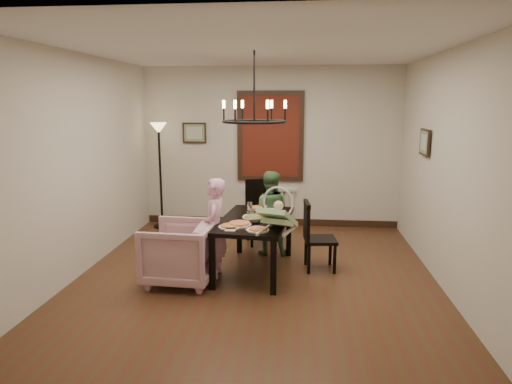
% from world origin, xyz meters
% --- Properties ---
extents(room_shell, '(4.51, 5.00, 2.81)m').
position_xyz_m(room_shell, '(0.00, 0.37, 1.40)').
color(room_shell, '#483018').
rests_on(room_shell, ground).
extents(dining_table, '(0.99, 1.58, 0.71)m').
position_xyz_m(dining_table, '(-0.04, 0.17, 0.62)').
color(dining_table, black).
rests_on(dining_table, room_shell).
extents(chair_far, '(0.55, 0.55, 1.01)m').
position_xyz_m(chair_far, '(-0.06, 1.38, 0.50)').
color(chair_far, black).
rests_on(chair_far, room_shell).
extents(chair_right, '(0.45, 0.45, 0.92)m').
position_xyz_m(chair_right, '(0.82, 0.32, 0.46)').
color(chair_right, black).
rests_on(chair_right, room_shell).
extents(armchair, '(0.88, 0.86, 0.76)m').
position_xyz_m(armchair, '(-0.91, -0.29, 0.38)').
color(armchair, '#CC9C9F').
rests_on(armchair, room_shell).
extents(elderly_woman, '(0.28, 0.40, 1.05)m').
position_xyz_m(elderly_woman, '(-0.52, -0.07, 0.52)').
color(elderly_woman, '#DD9CC0').
rests_on(elderly_woman, room_shell).
extents(seated_man, '(0.49, 0.39, 1.01)m').
position_xyz_m(seated_man, '(0.10, 0.91, 0.51)').
color(seated_man, '#4C7948').
rests_on(seated_man, room_shell).
extents(baby_bouncer, '(0.54, 0.64, 0.36)m').
position_xyz_m(baby_bouncer, '(0.29, -0.36, 0.89)').
color(baby_bouncer, '#A4CF8F').
rests_on(baby_bouncer, dining_table).
extents(salad_bowl, '(0.31, 0.31, 0.08)m').
position_xyz_m(salad_bowl, '(-0.05, 0.05, 0.75)').
color(salad_bowl, white).
rests_on(salad_bowl, dining_table).
extents(pizza_platter, '(0.29, 0.29, 0.04)m').
position_xyz_m(pizza_platter, '(-0.19, -0.18, 0.73)').
color(pizza_platter, tan).
rests_on(pizza_platter, dining_table).
extents(drinking_glass, '(0.07, 0.07, 0.13)m').
position_xyz_m(drinking_glass, '(-0.06, 0.11, 0.77)').
color(drinking_glass, silver).
rests_on(drinking_glass, dining_table).
extents(window_blinds, '(1.00, 0.03, 1.40)m').
position_xyz_m(window_blinds, '(0.00, 2.46, 1.60)').
color(window_blinds, maroon).
rests_on(window_blinds, room_shell).
extents(radiator, '(0.92, 0.12, 0.62)m').
position_xyz_m(radiator, '(0.00, 2.48, 0.35)').
color(radiator, silver).
rests_on(radiator, room_shell).
extents(picture_back, '(0.42, 0.03, 0.36)m').
position_xyz_m(picture_back, '(-1.35, 2.47, 1.65)').
color(picture_back, black).
rests_on(picture_back, room_shell).
extents(picture_right, '(0.03, 0.42, 0.36)m').
position_xyz_m(picture_right, '(2.21, 0.90, 1.65)').
color(picture_right, black).
rests_on(picture_right, room_shell).
extents(floor_lamp, '(0.30, 0.30, 1.80)m').
position_xyz_m(floor_lamp, '(-1.90, 2.15, 0.90)').
color(floor_lamp, black).
rests_on(floor_lamp, room_shell).
extents(chandelier, '(0.80, 0.80, 0.04)m').
position_xyz_m(chandelier, '(-0.04, 0.17, 1.95)').
color(chandelier, black).
rests_on(chandelier, room_shell).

